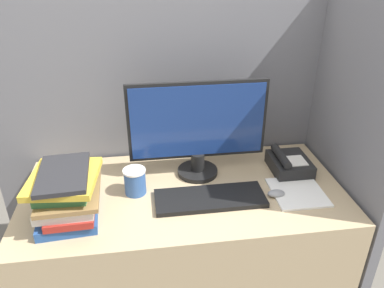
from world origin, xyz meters
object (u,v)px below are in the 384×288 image
Objects in this scene: coffee_cup at (135,181)px; mouse at (276,193)px; keyboard at (210,198)px; monitor at (198,129)px; desk_telephone at (289,164)px; book_stack at (67,195)px.

mouse is at bearing -10.67° from coffee_cup.
keyboard is 4.00× the size of coffee_cup.
monitor is 0.46m from desk_telephone.
keyboard is at bearing 177.90° from mouse.
keyboard is 0.44m from desk_telephone.
coffee_cup is 0.39× the size of book_stack.
coffee_cup is at bearing 161.83° from keyboard.
desk_telephone is at bearing 6.46° from coffee_cup.
monitor reaches higher than mouse.
book_stack is at bearing -153.80° from coffee_cup.
book_stack is at bearing -179.03° from mouse.
keyboard is at bearing -18.17° from coffee_cup.
monitor is 0.35m from coffee_cup.
mouse is at bearing -2.10° from keyboard.
monitor reaches higher than desk_telephone.
monitor reaches higher than coffee_cup.
book_stack reaches higher than coffee_cup.
mouse is 0.23m from desk_telephone.
book_stack reaches higher than desk_telephone.
mouse is 0.83m from book_stack.
desk_telephone is (0.95, 0.20, -0.06)m from book_stack.
desk_telephone is (0.42, -0.04, -0.19)m from monitor.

